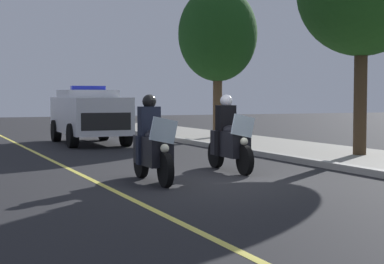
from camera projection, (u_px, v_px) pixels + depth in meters
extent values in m
plane|color=black|center=(221.00, 181.00, 12.29)|extent=(80.00, 80.00, 0.00)
cube|color=#9E9B93|center=(355.00, 169.00, 13.61)|extent=(48.00, 0.24, 0.15)
cube|color=#E0D14C|center=(108.00, 188.00, 11.36)|extent=(48.00, 0.12, 0.01)
cylinder|color=black|center=(165.00, 170.00, 11.42)|extent=(0.64, 0.14, 0.64)
cylinder|color=black|center=(141.00, 162.00, 12.81)|extent=(0.64, 0.16, 0.64)
cube|color=black|center=(153.00, 151.00, 12.08)|extent=(1.21, 0.47, 0.56)
ellipsoid|color=black|center=(154.00, 136.00, 12.02)|extent=(0.57, 0.34, 0.24)
cube|color=silver|center=(164.00, 130.00, 11.47)|extent=(0.08, 0.56, 0.53)
sphere|color=#F9F4CC|center=(165.00, 148.00, 11.44)|extent=(0.17, 0.17, 0.17)
sphere|color=red|center=(153.00, 134.00, 11.54)|extent=(0.09, 0.09, 0.09)
sphere|color=#1933F2|center=(169.00, 134.00, 11.66)|extent=(0.09, 0.09, 0.09)
cube|color=black|center=(149.00, 122.00, 12.26)|extent=(0.29, 0.41, 0.60)
cube|color=black|center=(160.00, 150.00, 12.31)|extent=(0.18, 0.15, 0.56)
cube|color=black|center=(140.00, 150.00, 12.16)|extent=(0.18, 0.15, 0.56)
sphere|color=black|center=(149.00, 101.00, 12.22)|extent=(0.28, 0.28, 0.28)
cylinder|color=black|center=(245.00, 160.00, 13.17)|extent=(0.64, 0.14, 0.64)
cylinder|color=black|center=(216.00, 154.00, 14.56)|extent=(0.64, 0.16, 0.64)
cube|color=black|center=(230.00, 144.00, 13.83)|extent=(1.21, 0.47, 0.56)
ellipsoid|color=black|center=(231.00, 131.00, 13.76)|extent=(0.57, 0.34, 0.24)
cube|color=silver|center=(243.00, 126.00, 13.22)|extent=(0.08, 0.56, 0.53)
sphere|color=#F9F4CC|center=(244.00, 141.00, 13.18)|extent=(0.17, 0.17, 0.17)
sphere|color=red|center=(233.00, 129.00, 13.28)|extent=(0.09, 0.09, 0.09)
sphere|color=#1933F2|center=(247.00, 129.00, 13.40)|extent=(0.09, 0.09, 0.09)
cube|color=black|center=(226.00, 118.00, 14.01)|extent=(0.29, 0.41, 0.60)
cube|color=black|center=(235.00, 143.00, 14.06)|extent=(0.18, 0.15, 0.56)
cube|color=black|center=(219.00, 144.00, 13.91)|extent=(0.18, 0.15, 0.56)
sphere|color=silver|center=(226.00, 101.00, 13.97)|extent=(0.28, 0.28, 0.28)
cube|color=silver|center=(89.00, 115.00, 21.86)|extent=(4.95, 2.04, 1.24)
cube|color=silver|center=(87.00, 95.00, 22.10)|extent=(2.45, 1.82, 0.36)
cube|color=#2633D8|center=(88.00, 88.00, 21.90)|extent=(0.31, 1.21, 0.14)
cube|color=black|center=(106.00, 122.00, 19.65)|extent=(0.17, 1.62, 0.56)
cylinder|color=black|center=(126.00, 134.00, 20.80)|extent=(0.81, 0.30, 0.80)
cylinder|color=black|center=(72.00, 136.00, 20.13)|extent=(0.81, 0.30, 0.80)
cylinder|color=black|center=(103.00, 130.00, 23.67)|extent=(0.81, 0.30, 0.80)
cylinder|color=black|center=(56.00, 131.00, 22.99)|extent=(0.81, 0.30, 0.80)
cylinder|color=#42301E|center=(360.00, 99.00, 16.70)|extent=(0.35, 0.35, 3.02)
cylinder|color=#4C3823|center=(218.00, 101.00, 23.95)|extent=(0.36, 0.36, 2.76)
ellipsoid|color=#194216|center=(218.00, 34.00, 23.80)|extent=(3.05, 3.05, 3.65)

